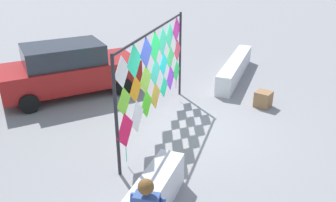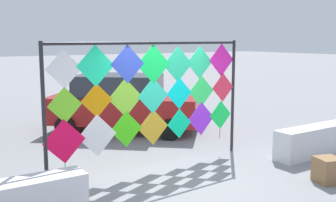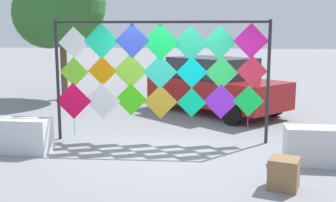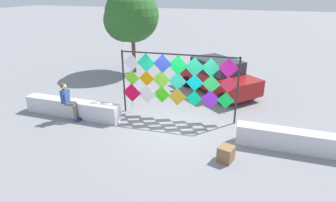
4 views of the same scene
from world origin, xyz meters
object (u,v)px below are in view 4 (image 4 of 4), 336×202
Objects in this scene: kite_display_rack at (177,79)px; parked_car at (218,76)px; cardboard_box_large at (226,154)px; seated_vendor at (68,99)px; tree_far_right at (129,17)px.

parked_car is (1.10, 3.48, -0.78)m from kite_display_rack.
cardboard_box_large is at bearing -78.74° from parked_car.
seated_vendor is 0.35× the size of parked_car.
parked_car is 6.46m from tree_far_right.
kite_display_rack is at bearing 21.83° from seated_vendor.
seated_vendor is at bearing -134.96° from parked_car.
kite_display_rack reaches higher than seated_vendor.
tree_far_right reaches higher than kite_display_rack.
cardboard_box_large is 10.93m from tree_far_right.
parked_car is at bearing -19.42° from tree_far_right.
parked_car is at bearing 101.26° from cardboard_box_large.
tree_far_right is at bearing 129.67° from kite_display_rack.
kite_display_rack is 0.93× the size of tree_far_right.
seated_vendor is 3.23× the size of cardboard_box_large.
seated_vendor is 7.46m from tree_far_right.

